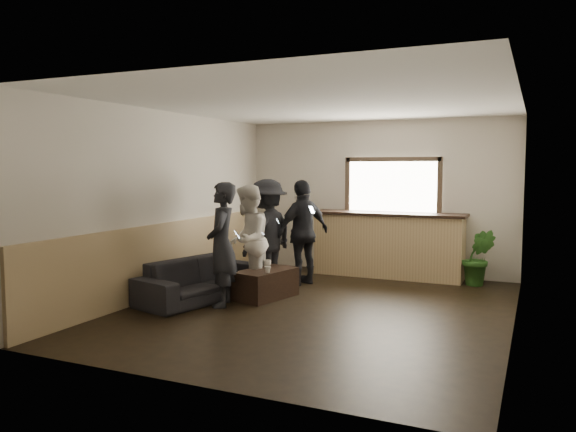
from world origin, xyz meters
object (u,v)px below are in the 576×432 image
at_px(person_a, 222,244).
at_px(person_c, 267,233).
at_px(coffee_table, 266,284).
at_px(person_d, 303,232).
at_px(cup_a, 267,263).
at_px(cup_b, 268,269).
at_px(sofa, 204,279).
at_px(bar_counter, 388,241).
at_px(potted_plant, 478,257).
at_px(person_b, 248,240).

xyz_separation_m(person_a, person_c, (-0.00, 1.44, 0.01)).
distance_m(coffee_table, person_d, 1.33).
distance_m(person_c, person_d, 0.61).
bearing_deg(cup_a, cup_b, -62.56).
xyz_separation_m(sofa, person_a, (0.45, -0.22, 0.57)).
bearing_deg(cup_b, sofa, -164.63).
distance_m(cup_b, person_c, 1.15).
bearing_deg(cup_a, bar_counter, 57.92).
bearing_deg(person_c, potted_plant, 125.18).
height_order(cup_a, person_d, person_d).
bearing_deg(cup_b, person_d, 89.97).
xyz_separation_m(person_b, person_c, (-0.02, 0.72, 0.04)).
bearing_deg(person_b, sofa, -59.60).
bearing_deg(coffee_table, cup_a, 112.24).
relative_size(person_b, person_d, 0.97).
xyz_separation_m(sofa, person_b, (0.47, 0.50, 0.54)).
distance_m(coffee_table, person_b, 0.71).
height_order(person_c, person_d, person_c).
bearing_deg(potted_plant, cup_a, -145.88).
height_order(bar_counter, sofa, bar_counter).
distance_m(cup_a, person_d, 1.01).
relative_size(sofa, cup_b, 21.28).
height_order(coffee_table, cup_b, cup_b).
height_order(cup_a, potted_plant, potted_plant).
relative_size(sofa, person_a, 1.19).
bearing_deg(coffee_table, person_a, -117.63).
bearing_deg(person_d, person_a, 13.44).
bearing_deg(coffee_table, person_c, 114.38).
relative_size(bar_counter, person_b, 1.60).
xyz_separation_m(cup_a, cup_b, (0.23, -0.44, -0.01)).
relative_size(bar_counter, coffee_table, 2.83).
relative_size(coffee_table, person_c, 0.54).
height_order(coffee_table, cup_a, cup_a).
relative_size(bar_counter, potted_plant, 2.88).
bearing_deg(person_b, cup_b, 45.83).
bearing_deg(coffee_table, bar_counter, 62.49).
xyz_separation_m(bar_counter, sofa, (-2.05, -2.85, -0.34)).
height_order(bar_counter, person_a, bar_counter).
height_order(sofa, person_c, person_c).
xyz_separation_m(person_a, person_d, (0.48, 1.82, 0.00)).
bearing_deg(coffee_table, sofa, -150.94).
xyz_separation_m(person_c, person_d, (0.48, 0.38, -0.01)).
bearing_deg(person_c, sofa, -9.69).
relative_size(cup_a, cup_b, 1.35).
bearing_deg(person_b, potted_plant, 108.40).
distance_m(cup_b, person_b, 0.64).
relative_size(sofa, potted_plant, 2.21).
bearing_deg(person_a, person_d, 142.19).
xyz_separation_m(cup_b, potted_plant, (2.68, 2.41, -0.00)).
xyz_separation_m(coffee_table, potted_plant, (2.80, 2.21, 0.26)).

